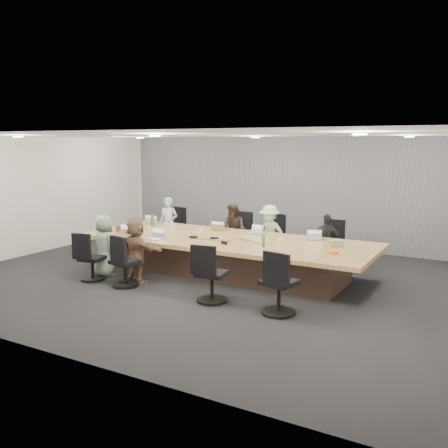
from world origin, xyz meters
The scene contains 38 objects.
floor centered at (0.00, 0.00, 0.00)m, with size 10.00×8.00×0.00m, color black.
ceiling centered at (0.00, 0.00, 2.80)m, with size 10.00×8.00×0.00m, color white.
wall_back centered at (0.00, 4.00, 1.40)m, with size 10.00×2.80×0.00m, color silver.
wall_front centered at (0.00, -4.00, 1.40)m, with size 10.00×2.80×0.00m, color silver.
wall_left centered at (-5.00, 0.00, 1.40)m, with size 8.00×2.80×0.00m, color silver.
curtain centered at (0.00, 3.92, 1.40)m, with size 9.80×0.04×2.80m, color gray.
conference_table centered at (0.00, 0.50, 0.40)m, with size 6.00×2.20×0.74m.
chair_0 centered at (-2.41, 2.20, 0.41)m, with size 0.55×0.55×0.81m, color black, non-canonical shape.
chair_1 centered at (-0.56, 2.20, 0.41)m, with size 0.56×0.56×0.83m, color black, non-canonical shape.
chair_2 centered at (0.35, 2.20, 0.42)m, with size 0.57×0.57×0.84m, color black, non-canonical shape.
chair_3 centered at (1.65, 2.20, 0.40)m, with size 0.53×0.53×0.79m, color black, non-canonical shape.
chair_4 centered at (-2.05, -1.20, 0.36)m, with size 0.49×0.49×0.72m, color black, non-canonical shape.
chair_5 centered at (-1.22, -1.20, 0.39)m, with size 0.52×0.52×0.78m, color black, non-canonical shape.
chair_6 centered at (0.67, -1.20, 0.41)m, with size 0.55×0.55×0.82m, color black, non-canonical shape.
chair_7 centered at (1.89, -1.20, 0.43)m, with size 0.58×0.58×0.85m, color black, non-canonical shape.
person_0 centered at (-2.41, 1.85, 0.66)m, with size 0.48×0.31×1.31m, color silver.
laptop_0 centered at (-2.41, 1.30, 0.75)m, with size 0.33×0.23×0.02m, color #B2B2B7.
person_1 centered at (-0.56, 1.85, 0.63)m, with size 0.62×0.48×1.27m, color #352B23.
laptop_1 centered at (-0.56, 1.30, 0.75)m, with size 0.33×0.22×0.02m, color #8C6647.
person_2 centered at (0.35, 1.85, 0.65)m, with size 0.84×0.48×1.29m, color #B2CDB0.
laptop_2 centered at (0.35, 1.30, 0.75)m, with size 0.29×0.20×0.02m, color #B2B2B7.
person_3 centered at (1.65, 1.85, 0.59)m, with size 0.70×0.29×1.19m, color black.
laptop_3 centered at (1.65, 1.30, 0.75)m, with size 0.30×0.20×0.02m, color #B2B2B7.
person_4 centered at (-2.05, -0.85, 0.62)m, with size 0.61×0.40×1.25m, color gray.
laptop_4 centered at (-2.05, -0.30, 0.75)m, with size 0.32×0.22×0.02m, color #8C6647.
person_5 centered at (-1.22, -0.85, 0.63)m, with size 1.18×0.37×1.27m, color brown.
laptop_5 centered at (-1.22, -0.30, 0.75)m, with size 0.33×0.23×0.02m, color #B2B2B7.
bottle_green_left centered at (-2.22, 0.96, 0.88)m, with size 0.08×0.08×0.28m, color #327831.
bottle_green_right centered at (1.00, 0.12, 0.85)m, with size 0.06×0.06×0.22m, color #327831.
bottle_clear centered at (-1.56, 0.80, 0.84)m, with size 0.06×0.06×0.20m, color silver.
cup_white_far centered at (-0.74, 0.71, 0.79)m, with size 0.08×0.08×0.10m, color white.
cup_white_near centered at (1.13, 0.60, 0.79)m, with size 0.07×0.07×0.09m, color white.
mug_brown centered at (-2.48, 0.06, 0.80)m, with size 0.10×0.10×0.12m, color brown.
mic_left centered at (-0.63, 0.24, 0.76)m, with size 0.15×0.10×0.03m, color black.
mic_right centered at (-0.20, 0.36, 0.75)m, with size 0.15×0.10×0.03m, color black.
stapler centered at (0.25, -0.04, 0.77)m, with size 0.14×0.04×0.05m, color black.
canvas_bag centered at (2.18, 0.79, 0.80)m, with size 0.24×0.15×0.13m, color tan.
snack_packet centered at (2.31, 0.18, 0.76)m, with size 0.17×0.11×0.04m, color #BF500F.
Camera 1 is at (4.83, -8.16, 2.67)m, focal length 40.00 mm.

